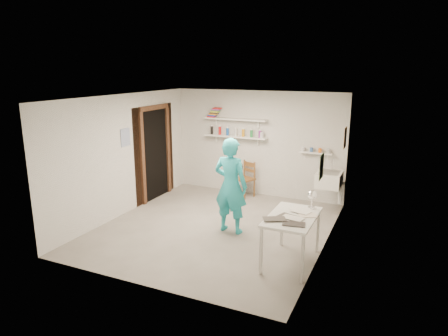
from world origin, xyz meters
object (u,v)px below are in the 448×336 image
at_px(man, 231,186).
at_px(work_table, 291,239).
at_px(desk_lamp, 312,195).
at_px(wooden_chair, 244,179).
at_px(belfast_sink, 329,179).
at_px(wall_clock, 235,167).

relative_size(man, work_table, 1.53).
xyz_separation_m(man, work_table, (1.31, -0.72, -0.49)).
bearing_deg(desk_lamp, wooden_chair, 131.85).
xyz_separation_m(belfast_sink, man, (-1.42, -1.74, 0.16)).
distance_m(wooden_chair, work_table, 3.25).
bearing_deg(wall_clock, wooden_chair, 109.59).
bearing_deg(wall_clock, desk_lamp, -13.98).
xyz_separation_m(man, desk_lamp, (1.50, -0.26, 0.11)).
bearing_deg(belfast_sink, desk_lamp, -87.83).
height_order(wall_clock, wooden_chair, wall_clock).
height_order(wall_clock, desk_lamp, wall_clock).
relative_size(wooden_chair, desk_lamp, 5.91).
bearing_deg(wooden_chair, man, -52.63).
bearing_deg(desk_lamp, work_table, -112.42).
xyz_separation_m(belfast_sink, wall_clock, (-1.44, -1.52, 0.45)).
xyz_separation_m(man, wall_clock, (-0.01, 0.22, 0.29)).
relative_size(wall_clock, work_table, 0.27).
height_order(man, work_table, man).
distance_m(belfast_sink, wooden_chair, 1.97).
xyz_separation_m(wooden_chair, desk_lamp, (2.01, -2.24, 0.56)).
bearing_deg(belfast_sink, man, -129.23).
relative_size(work_table, desk_lamp, 8.00).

